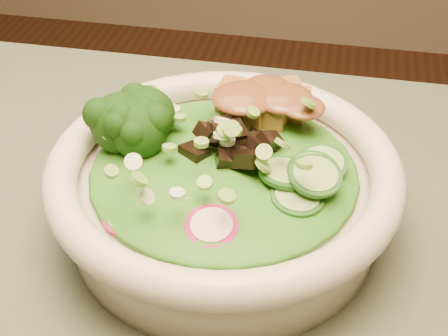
# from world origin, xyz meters

# --- Properties ---
(salad_bowl) EXTENTS (0.26, 0.26, 0.07)m
(salad_bowl) POSITION_xyz_m (-0.02, 0.14, 0.79)
(salad_bowl) COLOR silver
(salad_bowl) RESTS_ON dining_table
(lettuce_bed) EXTENTS (0.20, 0.20, 0.02)m
(lettuce_bed) POSITION_xyz_m (-0.02, 0.14, 0.81)
(lettuce_bed) COLOR #206314
(lettuce_bed) RESTS_ON salad_bowl
(broccoli_florets) EXTENTS (0.08, 0.07, 0.04)m
(broccoli_florets) POSITION_xyz_m (-0.08, 0.15, 0.82)
(broccoli_florets) COLOR black
(broccoli_florets) RESTS_ON salad_bowl
(radish_slices) EXTENTS (0.11, 0.04, 0.02)m
(radish_slices) POSITION_xyz_m (-0.04, 0.08, 0.81)
(radish_slices) COLOR #970B4A
(radish_slices) RESTS_ON salad_bowl
(cucumber_slices) EXTENTS (0.07, 0.07, 0.03)m
(cucumber_slices) POSITION_xyz_m (0.04, 0.12, 0.82)
(cucumber_slices) COLOR #96C86F
(cucumber_slices) RESTS_ON salad_bowl
(mushroom_heap) EXTENTS (0.07, 0.07, 0.04)m
(mushroom_heap) POSITION_xyz_m (-0.02, 0.15, 0.82)
(mushroom_heap) COLOR black
(mushroom_heap) RESTS_ON salad_bowl
(tofu_cubes) EXTENTS (0.09, 0.06, 0.03)m
(tofu_cubes) POSITION_xyz_m (-0.01, 0.20, 0.82)
(tofu_cubes) COLOR olive
(tofu_cubes) RESTS_ON salad_bowl
(peanut_sauce) EXTENTS (0.07, 0.05, 0.02)m
(peanut_sauce) POSITION_xyz_m (-0.01, 0.20, 0.83)
(peanut_sauce) COLOR brown
(peanut_sauce) RESTS_ON tofu_cubes
(scallion_garnish) EXTENTS (0.18, 0.18, 0.02)m
(scallion_garnish) POSITION_xyz_m (-0.02, 0.14, 0.83)
(scallion_garnish) COLOR #72B03E
(scallion_garnish) RESTS_ON salad_bowl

